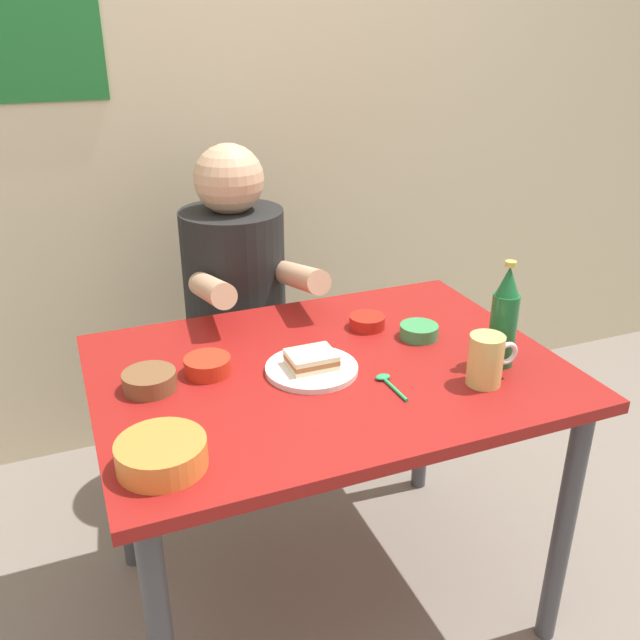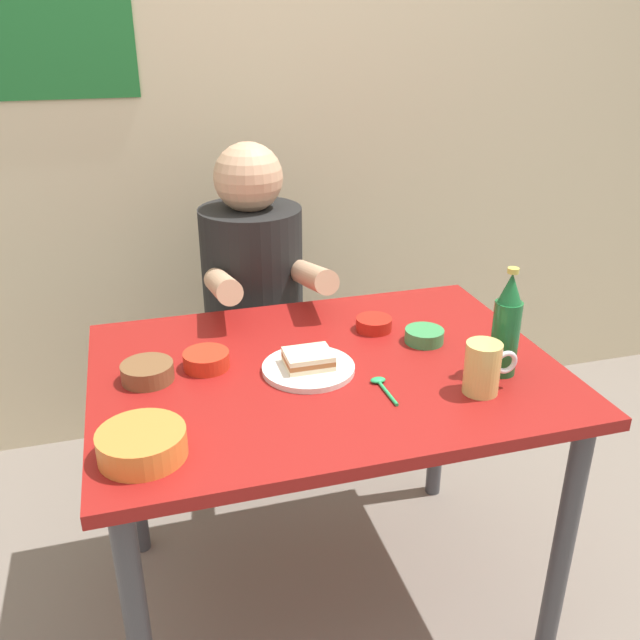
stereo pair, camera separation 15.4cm
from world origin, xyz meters
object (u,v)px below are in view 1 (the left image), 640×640
(sandwich, at_px, (312,359))
(beer_mug, at_px, (486,360))
(beer_bottle, at_px, (504,319))
(sauce_bowl_chili, at_px, (208,365))
(plate_orange, at_px, (312,369))
(stool, at_px, (241,389))
(dining_table, at_px, (328,399))
(person_seated, at_px, (235,275))

(sandwich, relative_size, beer_mug, 0.87)
(beer_bottle, xyz_separation_m, sauce_bowl_chili, (-0.66, 0.22, -0.10))
(plate_orange, bearing_deg, beer_mug, -30.00)
(stool, bearing_deg, beer_mug, -67.01)
(plate_orange, height_order, beer_bottle, beer_bottle)
(stool, distance_m, sandwich, 0.77)
(plate_orange, relative_size, sauce_bowl_chili, 2.00)
(dining_table, xyz_separation_m, plate_orange, (-0.05, -0.01, 0.10))
(stool, relative_size, beer_mug, 3.57)
(dining_table, bearing_deg, person_seated, 95.26)
(person_seated, height_order, sandwich, person_seated)
(beer_bottle, bearing_deg, dining_table, 159.52)
(sandwich, bearing_deg, stool, 90.96)
(sandwich, distance_m, beer_mug, 0.40)
(person_seated, height_order, beer_mug, person_seated)
(beer_bottle, bearing_deg, sandwich, 162.89)
(stool, distance_m, plate_orange, 0.75)
(sandwich, distance_m, sauce_bowl_chili, 0.24)
(dining_table, relative_size, beer_mug, 8.73)
(beer_mug, relative_size, beer_bottle, 0.48)
(stool, relative_size, sauce_bowl_chili, 4.09)
(beer_mug, height_order, beer_bottle, beer_bottle)
(person_seated, height_order, sauce_bowl_chili, person_seated)
(sauce_bowl_chili, bearing_deg, stool, 68.59)
(beer_mug, bearing_deg, beer_bottle, 36.96)
(person_seated, bearing_deg, sandwich, -89.02)
(sandwich, bearing_deg, plate_orange, -90.00)
(plate_orange, relative_size, beer_mug, 1.75)
(sauce_bowl_chili, bearing_deg, plate_orange, -20.11)
(sandwich, xyz_separation_m, beer_bottle, (0.43, -0.13, 0.09))
(person_seated, bearing_deg, plate_orange, -89.02)
(beer_bottle, bearing_deg, sauce_bowl_chili, 161.84)
(beer_mug, bearing_deg, stool, 112.99)
(person_seated, height_order, plate_orange, person_seated)
(dining_table, bearing_deg, beer_mug, -35.13)
(stool, height_order, beer_bottle, beer_bottle)
(stool, distance_m, beer_mug, 1.02)
(plate_orange, xyz_separation_m, sandwich, (0.00, 0.00, 0.02))
(stool, bearing_deg, plate_orange, -89.04)
(sandwich, bearing_deg, person_seated, 90.98)
(dining_table, relative_size, plate_orange, 5.00)
(beer_mug, bearing_deg, person_seated, 113.27)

